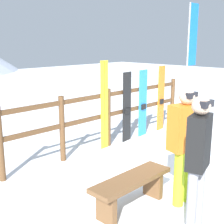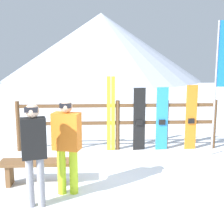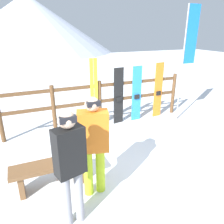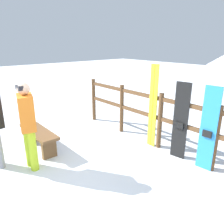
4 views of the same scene
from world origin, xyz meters
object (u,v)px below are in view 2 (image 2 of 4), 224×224
at_px(snowboard_orange, 191,118).
at_px(snowboard_black_stripe, 139,119).
at_px(person_black, 34,147).
at_px(snowboard_blue, 162,119).
at_px(bench, 36,167).
at_px(rental_flag, 221,70).
at_px(person_orange, 67,141).
at_px(ski_pair_yellow, 111,114).

bearing_deg(snowboard_orange, snowboard_black_stripe, -180.00).
distance_m(person_black, snowboard_blue, 3.75).
bearing_deg(snowboard_black_stripe, bench, -137.21).
relative_size(snowboard_black_stripe, snowboard_orange, 0.96).
xyz_separation_m(snowboard_blue, snowboard_orange, (0.71, 0.00, 0.03)).
bearing_deg(bench, rental_flag, 21.28).
distance_m(snowboard_black_stripe, snowboard_blue, 0.55).
height_order(person_orange, snowboard_orange, snowboard_orange).
bearing_deg(snowboard_blue, person_black, -131.96).
distance_m(person_black, ski_pair_yellow, 3.07).
height_order(snowboard_orange, rental_flag, rental_flag).
height_order(person_orange, snowboard_black_stripe, person_orange).
xyz_separation_m(person_black, rental_flag, (3.71, 2.34, 1.01)).
bearing_deg(ski_pair_yellow, snowboard_orange, -0.10).
relative_size(snowboard_blue, rental_flag, 0.51).
distance_m(ski_pair_yellow, rental_flag, 2.69).
relative_size(person_black, rental_flag, 0.53).
height_order(ski_pair_yellow, rental_flag, rental_flag).
bearing_deg(person_black, ski_pair_yellow, 65.45).
xyz_separation_m(person_black, snowboard_orange, (3.22, 2.79, -0.16)).
xyz_separation_m(snowboard_blue, rental_flag, (1.20, -0.45, 1.19)).
relative_size(bench, ski_pair_yellow, 0.69).
height_order(snowboard_black_stripe, snowboard_orange, snowboard_orange).
xyz_separation_m(person_orange, snowboard_black_stripe, (1.51, 2.35, -0.15)).
distance_m(snowboard_blue, snowboard_orange, 0.71).
bearing_deg(snowboard_blue, bench, -143.70).
height_order(person_black, snowboard_blue, person_black).
height_order(bench, snowboard_blue, snowboard_blue).
xyz_separation_m(person_orange, ski_pair_yellow, (0.83, 2.35, -0.01)).
distance_m(snowboard_black_stripe, rental_flag, 2.17).
distance_m(person_orange, snowboard_orange, 3.64).
relative_size(person_orange, snowboard_black_stripe, 1.04).
distance_m(bench, snowboard_blue, 3.33).
bearing_deg(ski_pair_yellow, rental_flag, -10.58).
bearing_deg(person_black, snowboard_blue, 48.04).
relative_size(bench, snowboard_black_stripe, 0.82).
height_order(bench, rental_flag, rental_flag).
bearing_deg(bench, snowboard_blue, 36.30).
relative_size(person_black, ski_pair_yellow, 0.89).
bearing_deg(ski_pair_yellow, snowboard_blue, -0.16).
relative_size(person_black, snowboard_blue, 1.04).
xyz_separation_m(person_orange, rental_flag, (3.26, 1.90, 1.05)).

